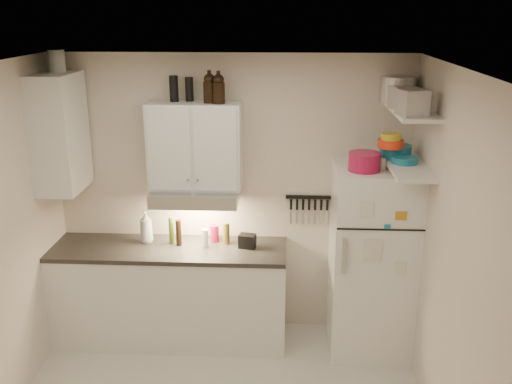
{
  "coord_description": "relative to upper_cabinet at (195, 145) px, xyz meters",
  "views": [
    {
      "loc": [
        0.48,
        -3.45,
        2.96
      ],
      "look_at": [
        0.25,
        0.9,
        1.55
      ],
      "focal_mm": 40.0,
      "sensor_mm": 36.0,
      "label": 1
    }
  ],
  "objects": [
    {
      "name": "knife_strip",
      "position": [
        1.0,
        0.15,
        -0.51
      ],
      "size": [
        0.42,
        0.02,
        0.03
      ],
      "primitive_type": "cube",
      "color": "black",
      "rests_on": "back_wall"
    },
    {
      "name": "pepper_mill",
      "position": [
        0.26,
        -0.02,
        -0.8
      ],
      "size": [
        0.08,
        0.08,
        0.2
      ],
      "primitive_type": "cylinder",
      "rotation": [
        0.0,
        0.0,
        -0.25
      ],
      "color": "brown",
      "rests_on": "countertop"
    },
    {
      "name": "fridge",
      "position": [
        1.55,
        -0.18,
        -0.98
      ],
      "size": [
        0.7,
        0.68,
        1.7
      ],
      "primitive_type": "cube",
      "color": "white",
      "rests_on": "floor"
    },
    {
      "name": "bowl_yellow",
      "position": [
        1.63,
        -0.22,
        0.15
      ],
      "size": [
        0.16,
        0.16,
        0.05
      ],
      "primitive_type": "cylinder",
      "color": "gold",
      "rests_on": "bowl_orange"
    },
    {
      "name": "back_wall",
      "position": [
        0.3,
        0.18,
        -0.53
      ],
      "size": [
        3.2,
        0.02,
        2.6
      ],
      "primitive_type": "cube",
      "color": "beige",
      "rests_on": "ground"
    },
    {
      "name": "shelf_hi",
      "position": [
        1.75,
        -0.31,
        0.38
      ],
      "size": [
        0.3,
        0.95,
        0.03
      ],
      "primitive_type": "cube",
      "color": "white",
      "rests_on": "right_wall"
    },
    {
      "name": "upper_cabinet",
      "position": [
        0.0,
        0.0,
        0.0
      ],
      "size": [
        0.8,
        0.33,
        0.75
      ],
      "primitive_type": "cube",
      "color": "white",
      "rests_on": "back_wall"
    },
    {
      "name": "tin_b",
      "position": [
        1.69,
        -0.62,
        0.48
      ],
      "size": [
        0.23,
        0.23,
        0.19
      ],
      "primitive_type": "cube",
      "rotation": [
        0.0,
        0.0,
        0.28
      ],
      "color": "#AAAAAD",
      "rests_on": "shelf_hi"
    },
    {
      "name": "right_wall",
      "position": [
        1.91,
        -1.33,
        -0.53
      ],
      "size": [
        0.02,
        3.0,
        2.6
      ],
      "primitive_type": "cube",
      "color": "beige",
      "rests_on": "ground"
    },
    {
      "name": "tin_a",
      "position": [
        1.67,
        -0.34,
        0.48
      ],
      "size": [
        0.21,
        0.2,
        0.18
      ],
      "primitive_type": "cube",
      "rotation": [
        0.0,
        0.0,
        0.3
      ],
      "color": "#AAAAAD",
      "rests_on": "shelf_hi"
    },
    {
      "name": "plates",
      "position": [
        1.73,
        -0.32,
        -0.02
      ],
      "size": [
        0.25,
        0.25,
        0.05
      ],
      "primitive_type": "cylinder",
      "rotation": [
        0.0,
        0.0,
        -0.23
      ],
      "color": "teal",
      "rests_on": "shelf_lo"
    },
    {
      "name": "growler_b",
      "position": [
        0.22,
        -0.06,
        0.5
      ],
      "size": [
        0.13,
        0.13,
        0.25
      ],
      "primitive_type": null,
      "rotation": [
        0.0,
        0.0,
        0.3
      ],
      "color": "black",
      "rests_on": "upper_cabinet"
    },
    {
      "name": "base_cabinet",
      "position": [
        -0.25,
        -0.14,
        -1.39
      ],
      "size": [
        2.1,
        0.6,
        0.88
      ],
      "primitive_type": "cube",
      "color": "white",
      "rests_on": "floor"
    },
    {
      "name": "dutch_oven",
      "position": [
        1.42,
        -0.29,
        -0.05
      ],
      "size": [
        0.34,
        0.34,
        0.15
      ],
      "primitive_type": "cylinder",
      "rotation": [
        0.0,
        0.0,
        -0.41
      ],
      "color": "#AF1441",
      "rests_on": "fridge"
    },
    {
      "name": "red_jar",
      "position": [
        0.15,
        0.02,
        -0.83
      ],
      "size": [
        0.1,
        0.1,
        0.16
      ],
      "primitive_type": "cylinder",
      "rotation": [
        0.0,
        0.0,
        0.32
      ],
      "color": "#AF1441",
      "rests_on": "countertop"
    },
    {
      "name": "caddy",
      "position": [
        0.45,
        -0.1,
        -0.84
      ],
      "size": [
        0.16,
        0.13,
        0.12
      ],
      "primitive_type": "cube",
      "rotation": [
        0.0,
        0.0,
        -0.23
      ],
      "color": "black",
      "rests_on": "countertop"
    },
    {
      "name": "range_hood",
      "position": [
        0.0,
        -0.06,
        -0.44
      ],
      "size": [
        0.76,
        0.46,
        0.12
      ],
      "primitive_type": "cube",
      "color": "silver",
      "rests_on": "back_wall"
    },
    {
      "name": "vinegar_bottle",
      "position": [
        -0.16,
        -0.09,
        -0.78
      ],
      "size": [
        0.06,
        0.06,
        0.24
      ],
      "primitive_type": "cylinder",
      "rotation": [
        0.0,
        0.0,
        -0.15
      ],
      "color": "black",
      "rests_on": "countertop"
    },
    {
      "name": "ceiling",
      "position": [
        0.3,
        -1.33,
        0.78
      ],
      "size": [
        3.2,
        3.0,
        0.02
      ],
      "primitive_type": "cube",
      "color": "silver",
      "rests_on": "ground"
    },
    {
      "name": "countertop",
      "position": [
        -0.25,
        -0.14,
        -0.93
      ],
      "size": [
        2.1,
        0.62,
        0.04
      ],
      "primitive_type": "cube",
      "color": "#2C2926",
      "rests_on": "base_cabinet"
    },
    {
      "name": "soap_bottle",
      "position": [
        -0.47,
        -0.03,
        -0.74
      ],
      "size": [
        0.14,
        0.14,
        0.34
      ],
      "primitive_type": "imported",
      "rotation": [
        0.0,
        0.0,
        -0.07
      ],
      "color": "white",
      "rests_on": "countertop"
    },
    {
      "name": "side_jar",
      "position": [
        -1.13,
        -0.04,
        0.72
      ],
      "size": [
        0.14,
        0.14,
        0.18
      ],
      "primitive_type": "cylinder",
      "rotation": [
        0.0,
        0.0,
        0.01
      ],
      "color": "silver",
      "rests_on": "side_cabinet"
    },
    {
      "name": "stock_pot",
      "position": [
        1.7,
        0.02,
        0.49
      ],
      "size": [
        0.38,
        0.38,
        0.21
      ],
      "primitive_type": "cylinder",
      "rotation": [
        0.0,
        0.0,
        -0.37
      ],
      "color": "silver",
      "rests_on": "shelf_hi"
    },
    {
      "name": "thermos_b",
      "position": [
        -0.17,
        0.02,
        0.48
      ],
      "size": [
        0.1,
        0.1,
        0.22
      ],
      "primitive_type": "cylinder",
      "rotation": [
        0.0,
        0.0,
        0.38
      ],
      "color": "black",
      "rests_on": "upper_cabinet"
    },
    {
      "name": "bowl_teal",
      "position": [
        1.69,
        -0.13,
        0.0
      ],
      "size": [
        0.26,
        0.26,
        0.11
      ],
      "primitive_type": "cylinder",
      "color": "teal",
      "rests_on": "shelf_lo"
    },
    {
      "name": "growler_a",
      "position": [
        0.14,
        -0.03,
        0.5
      ],
      "size": [
        0.11,
        0.11,
        0.25
      ],
      "primitive_type": null,
      "rotation": [
        0.0,
        0.0,
        -0.03
      ],
      "color": "black",
      "rests_on": "upper_cabinet"
    },
    {
      "name": "book_stack",
      "position": [
        1.73,
        -0.33,
        -0.09
      ],
      "size": [
        0.17,
        0.22,
        0.07
      ],
      "primitive_type": "cube",
      "rotation": [
        0.0,
        0.0,
        -0.0
      ],
      "color": "orange",
      "rests_on": "fridge"
    },
    {
      "name": "shelf_lo",
      "position": [
        1.75,
        -0.31,
        -0.07
      ],
      "size": [
        0.3,
        0.95,
        0.03
      ],
      "primitive_type": "cube",
      "color": "white",
      "rests_on": "right_wall"
    },
    {
      "name": "side_cabinet",
      "position": [
        -1.14,
        -0.14,
        0.12
      ],
      "size": [
        0.33,
        0.55,
        1.0
      ],
      "primitive_type": "cube",
      "color": "white",
      "rests_on": "left_wall"
    },
    {
      "name": "bowl_orange",
      "position": [
        1.63,
        -0.22,
        0.09
      ],
      "size": [
        0.21,
        0.21,
        0.06
      ],
      "primitive_type": "cylinder",
      "color": "red",
      "rests_on": "bowl_teal"
    },
    {
      "name": "thermos_a",
      "position": [
        -0.04,
        0.05,
        0.48
      ],
      "size": [
        0.09,
        0.09,
        0.2
      ],
      "primitive_type": "cylinder",
      "rotation": [
        0.0,
        0.0,
        0.37
      ],
      "color": "black",
      "rests_on": "upper_cabinet"
    },
    {
      "name": "oil_bottle",
      "position": [
        -0.24,
        -0.04,
        -0.78
      ],
      "size": [
        0.06,
        0.06,
        0.25
      ],
      "primitive_type": "cylinder",
      "rotation": [
        0.0,
        0.0,
        0.21
      ],
      "color": "#476218",
      "rests_on": "countertop"
    },
    {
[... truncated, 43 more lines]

